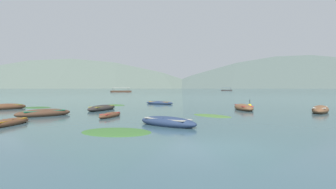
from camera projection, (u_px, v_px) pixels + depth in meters
ground_plane at (158, 88)px, 1508.46m from camera, size 6000.00×6000.00×0.00m
mountain_1 at (19, 58)px, 1835.47m from camera, size 1504.16×1504.16×403.62m
mountain_2 at (109, 41)px, 1767.17m from camera, size 1879.50×1879.50×601.70m
mountain_3 at (251, 44)px, 1647.98m from camera, size 1690.06×1690.06×526.32m
rowboat_0 at (102, 108)px, 26.25m from camera, size 2.68×4.60×0.60m
rowboat_1 at (244, 108)px, 26.68m from camera, size 1.58×4.63×0.68m
rowboat_2 at (8, 123)px, 15.58m from camera, size 1.30×3.71×0.46m
rowboat_3 at (110, 115)px, 20.00m from camera, size 1.59×3.14×0.43m
rowboat_5 at (44, 113)px, 20.71m from camera, size 3.87×3.63×0.67m
rowboat_6 at (320, 110)px, 23.81m from camera, size 3.61×4.47×0.75m
rowboat_7 at (168, 122)px, 15.40m from camera, size 3.64×3.40×0.64m
rowboat_8 at (5, 107)px, 27.31m from camera, size 3.42×3.95×0.69m
rowboat_9 at (159, 103)px, 35.90m from camera, size 3.82×2.72×0.50m
ferry_0 at (227, 90)px, 206.30m from camera, size 8.61×5.07×2.54m
ferry_1 at (121, 91)px, 139.97m from camera, size 10.52×6.67×2.54m
mooring_buoy at (250, 106)px, 30.67m from camera, size 0.48×0.48×0.95m
weed_patch_0 at (116, 132)px, 13.20m from camera, size 4.17×3.76×0.14m
weed_patch_2 at (37, 108)px, 29.54m from camera, size 3.76×3.63×0.14m
weed_patch_3 at (115, 105)px, 33.70m from camera, size 3.45×3.62×0.14m
weed_patch_5 at (212, 116)px, 20.85m from camera, size 3.39×3.86×0.14m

